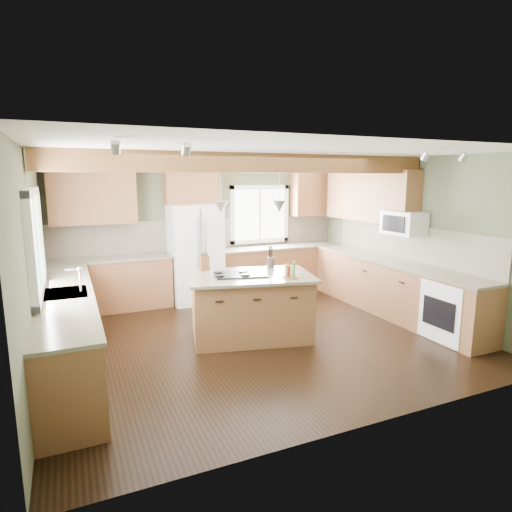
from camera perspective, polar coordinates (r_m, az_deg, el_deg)
name	(u,v)px	position (r m, az deg, el deg)	size (l,w,h in m)	color
floor	(257,336)	(6.33, 0.15, -10.64)	(5.60, 5.60, 0.00)	black
ceiling	(257,153)	(5.92, 0.16, 13.55)	(5.60, 5.60, 0.00)	silver
wall_back	(204,229)	(8.32, -6.89, 3.59)	(5.60, 5.60, 0.00)	#4B513A
wall_left	(33,264)	(5.50, -27.55, -0.98)	(5.00, 5.00, 0.00)	#4B513A
wall_right	(411,237)	(7.57, 19.93, 2.37)	(5.00, 5.00, 0.00)	#4B513A
ceiling_beam	(256,163)	(5.94, 0.04, 12.29)	(5.55, 0.26, 0.26)	brown
soffit_trim	(205,163)	(8.17, -6.87, 12.18)	(5.55, 0.20, 0.10)	brown
backsplash_back	(205,234)	(8.31, -6.85, 2.96)	(5.58, 0.03, 0.58)	brown
backsplash_right	(407,242)	(7.60, 19.55, 1.75)	(0.03, 3.70, 0.58)	brown
base_cab_back_left	(111,285)	(7.84, -18.72, -3.69)	(2.02, 0.60, 0.88)	brown
counter_back_left	(110,259)	(7.75, -18.91, -0.39)	(2.06, 0.64, 0.04)	#463F33
base_cab_back_right	(280,269)	(8.74, 3.21, -1.75)	(2.62, 0.60, 0.88)	brown
counter_back_right	(280,247)	(8.65, 3.24, 1.23)	(2.66, 0.64, 0.04)	#463F33
base_cab_left	(68,331)	(5.75, -23.79, -9.11)	(0.60, 3.70, 0.88)	brown
counter_left	(65,294)	(5.62, -24.13, -4.67)	(0.64, 3.74, 0.04)	#463F33
base_cab_right	(391,288)	(7.56, 17.62, -4.15)	(0.60, 3.70, 0.88)	brown
counter_right	(393,262)	(7.46, 17.81, -0.72)	(0.64, 3.74, 0.04)	#463F33
upper_cab_back_left	(93,197)	(7.74, -20.94, 7.32)	(1.40, 0.35, 0.90)	brown
upper_cab_over_fridge	(190,185)	(8.01, -8.73, 9.38)	(0.96, 0.35, 0.70)	brown
upper_cab_right	(369,196)	(8.07, 14.87, 7.74)	(0.35, 2.20, 0.90)	brown
upper_cab_back_corner	(313,194)	(9.05, 7.56, 8.24)	(0.90, 0.35, 0.90)	brown
window_left	(34,242)	(5.51, -27.53, 1.67)	(0.04, 1.60, 1.05)	white
window_back	(259,214)	(8.68, 0.42, 5.60)	(1.10, 0.04, 1.00)	white
sink	(65,294)	(5.62, -24.13, -4.62)	(0.50, 0.65, 0.03)	#262628
faucet	(80,281)	(5.59, -22.40, -3.05)	(0.02, 0.02, 0.28)	#B2B2B7
dishwasher	(70,376)	(4.54, -23.52, -14.45)	(0.60, 0.60, 0.84)	white
oven	(455,311)	(6.68, 24.95, -6.63)	(0.60, 0.72, 0.84)	white
microwave	(404,223)	(7.35, 19.07, 4.17)	(0.40, 0.70, 0.38)	white
pendant_left	(221,207)	(5.86, -4.72, 6.51)	(0.18, 0.18, 0.16)	#B2B2B7
pendant_right	(279,206)	(6.00, 3.10, 6.62)	(0.18, 0.18, 0.16)	#B2B2B7
refrigerator	(195,254)	(7.93, -8.09, 0.31)	(0.90, 0.74, 1.80)	white
island	(251,307)	(6.18, -0.73, -6.86)	(1.63, 1.00, 0.88)	brown
island_top	(250,276)	(6.06, -0.74, -2.70)	(1.74, 1.11, 0.04)	#463F33
cooktop	(241,274)	(6.03, -2.02, -2.48)	(0.71, 0.47, 0.02)	black
knife_block	(205,263)	(6.38, -6.88, -0.93)	(0.13, 0.10, 0.22)	brown
utensil_crock	(271,262)	(6.55, 1.95, -0.86)	(0.11, 0.11, 0.15)	#3A322F
bottle_tray	(291,270)	(5.89, 4.67, -1.88)	(0.23, 0.23, 0.21)	brown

